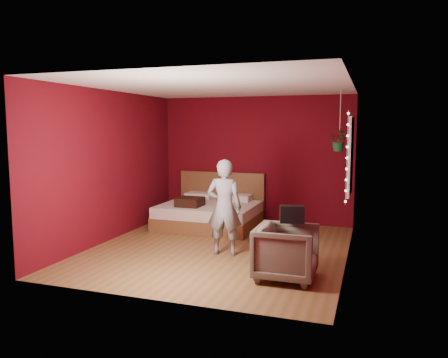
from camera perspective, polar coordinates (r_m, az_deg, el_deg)
floor at (r=7.20m, az=-0.62°, el=-9.08°), size 4.50×4.50×0.00m
room_walls at (r=6.93m, az=-0.64°, el=4.39°), size 4.04×4.54×2.62m
window at (r=7.45m, az=16.18°, el=2.91°), size 0.05×0.97×1.27m
fairy_lights at (r=6.93m, az=15.76°, el=2.66°), size 0.04×0.04×1.45m
bed at (r=8.74m, az=-1.74°, el=-4.46°), size 1.86×1.58×1.02m
person at (r=6.72m, az=0.04°, el=-3.70°), size 0.58×0.42×1.49m
armchair at (r=5.78m, az=8.16°, el=-9.46°), size 0.78×0.76×0.71m
handbag at (r=5.86m, az=8.87°, el=-4.55°), size 0.35×0.23×0.23m
throw_pillow at (r=8.40m, az=-4.48°, el=-2.99°), size 0.46×0.46×0.16m
hanging_plant at (r=7.90m, az=14.84°, el=4.85°), size 0.41×0.38×1.05m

